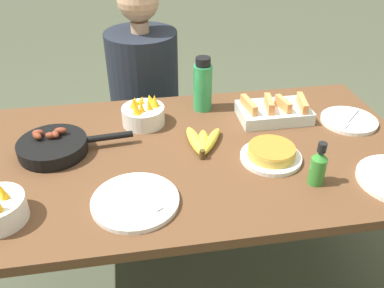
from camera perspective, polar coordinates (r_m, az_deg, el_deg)
The scene contains 12 objects.
ground_plane at distance 1.97m, azimuth -0.00°, elevation -18.88°, with size 14.00×14.00×0.00m, color #474C38.
dining_table at distance 1.52m, azimuth -0.00°, elevation -3.98°, with size 1.61×0.89×0.73m.
banana_bunch at distance 1.48m, azimuth 1.42°, elevation 0.30°, with size 0.15×0.20×0.04m.
melon_tray at distance 1.68m, azimuth 11.43°, elevation 4.50°, with size 0.28×0.18×0.10m.
skillet at distance 1.52m, azimuth -18.75°, elevation -0.31°, with size 0.41×0.24×0.08m.
frittata_plate_center at distance 1.43m, azimuth 11.05°, elevation -1.36°, with size 0.21×0.21×0.05m.
empty_plate_far_left at distance 1.75m, azimuth 21.16°, elevation 3.09°, with size 0.22×0.22×0.02m.
empty_plate_far_right at distance 1.25m, azimuth -7.96°, elevation -7.95°, with size 0.27×0.27×0.02m.
fruit_bowl_mango at distance 1.62m, azimuth -6.85°, elevation 4.29°, with size 0.17×0.17×0.13m.
water_bottle at distance 1.69m, azimuth 1.52°, elevation 8.24°, with size 0.08×0.08×0.23m.
hot_sauce_bottle at distance 1.34m, azimuth 17.30°, elevation -2.97°, with size 0.05×0.05×0.15m.
person_figure at distance 2.18m, azimuth -6.44°, elevation 3.69°, with size 0.38×0.38×1.19m.
Camera 1 is at (-0.20, -1.19, 1.56)m, focal length 38.00 mm.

